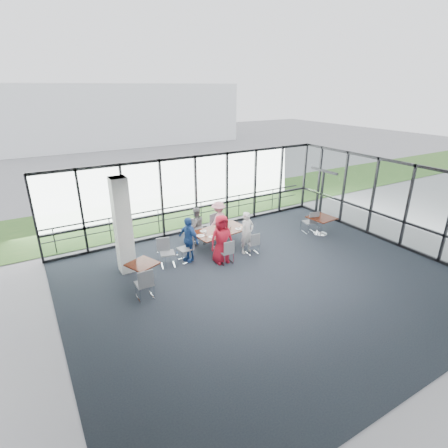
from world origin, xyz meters
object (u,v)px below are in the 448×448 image
structural_column (123,226)px  diner_end (189,239)px  side_table_left (143,267)px  chair_spare_r (309,222)px  diner_near_left (222,239)px  chair_main_end (185,249)px  diner_near_right (247,233)px  side_table_right (322,220)px  chair_main_nl (226,252)px  main_table (220,233)px  diner_far_right (219,220)px  diner_far_left (196,226)px  chair_main_fl (191,233)px  chair_main_fr (214,226)px  chair_spare_la (144,284)px  chair_spare_lb (167,253)px  chair_main_nr (252,243)px

structural_column → diner_end: 2.28m
side_table_left → chair_spare_r: bearing=4.0°
diner_near_left → chair_main_end: bearing=150.6°
diner_near_left → diner_near_right: diner_near_left is taller
side_table_right → chair_main_nl: (-4.70, -0.19, -0.22)m
main_table → diner_near_right: 1.06m
side_table_right → chair_main_end: bearing=173.4°
main_table → side_table_right: bearing=-20.3°
chair_spare_r → diner_far_right: bearing=172.3°
diner_far_left → chair_main_fl: diner_far_left is taller
side_table_right → diner_near_left: bearing=-179.6°
diner_near_left → diner_far_left: bearing=97.7°
main_table → chair_main_nl: size_ratio=2.57×
chair_main_nl → chair_main_fl: chair_main_fl is taller
side_table_left → chair_main_fl: 3.29m
side_table_right → chair_main_fl: 5.39m
side_table_left → chair_main_fr: 4.30m
structural_column → chair_main_end: structural_column is taller
chair_main_fl → structural_column: bearing=2.4°
chair_main_fr → chair_spare_la: size_ratio=0.94×
chair_main_fr → structural_column: bearing=-6.4°
side_table_left → diner_end: diner_end is taller
main_table → side_table_right: same height
diner_near_right → chair_main_fr: 1.95m
side_table_left → chair_main_fr: chair_main_fr is taller
main_table → diner_near_right: (0.69, -0.80, 0.15)m
side_table_left → chair_spare_r: size_ratio=1.12×
chair_spare_r → main_table: bearing=-173.8°
diner_near_right → chair_spare_lb: diner_near_right is taller
diner_far_left → diner_end: (-0.82, -1.09, 0.05)m
chair_main_nl → chair_main_fl: bearing=102.4°
side_table_left → chair_spare_la: bearing=-106.0°
diner_far_left → structural_column: bearing=11.6°
diner_end → structural_column: bearing=-117.0°
structural_column → diner_far_right: bearing=10.7°
chair_main_fl → chair_spare_la: size_ratio=0.95×
chair_main_fr → side_table_right: bearing=132.3°
chair_main_nl → side_table_left: bearing=-178.1°
side_table_left → diner_near_right: diner_near_right is taller
side_table_left → diner_far_left: diner_far_left is taller
chair_spare_lb → chair_main_end: bearing=-162.6°
side_table_right → chair_spare_la: (-7.85, -0.86, -0.16)m
side_table_left → diner_near_left: 2.86m
chair_main_nr → chair_main_fl: size_ratio=0.89×
structural_column → main_table: bearing=-2.0°
side_table_left → diner_far_left: bearing=34.4°
side_table_left → chair_spare_r: 7.38m
diner_near_left → chair_main_nr: diner_near_left is taller
diner_end → chair_main_nl: (1.02, -0.85, -0.38)m
diner_near_left → diner_far_right: size_ratio=1.12×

